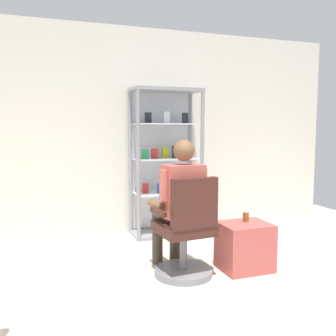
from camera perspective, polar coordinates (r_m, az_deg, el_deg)
The scene contains 6 objects.
back_wall at distance 5.02m, azimuth -5.78°, elevation 5.53°, with size 6.00×0.10×2.70m, color silver.
display_cabinet_main at distance 4.92m, azimuth -0.55°, elevation 1.03°, with size 0.90×0.45×1.90m.
office_chair at distance 3.54m, azimuth 2.80°, elevation -10.34°, with size 0.59×0.56×0.96m.
seated_shopkeeper at distance 3.61m, azimuth 1.62°, elevation -4.83°, with size 0.51×0.59×1.29m.
storage_crate at distance 3.84m, azimuth 11.62°, elevation -11.64°, with size 0.48×0.40×0.47m, color #B24C47.
tea_glass at distance 3.84m, azimuth 11.80°, elevation -7.31°, with size 0.06×0.06×0.09m, color brown.
Camera 1 is at (-1.18, -1.88, 1.40)m, focal length 39.96 mm.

